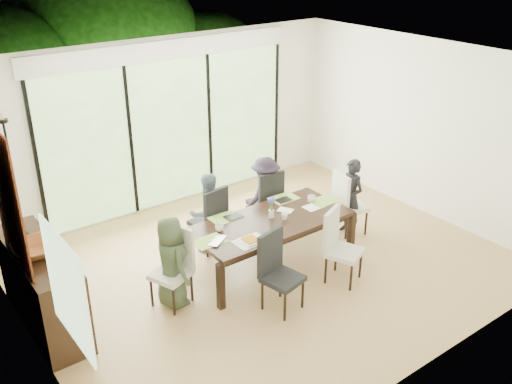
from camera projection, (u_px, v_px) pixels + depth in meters
floor at (267, 266)px, 7.66m from camera, size 6.00×5.00×0.01m
ceiling at (269, 64)px, 6.53m from camera, size 6.00×5.00×0.01m
wall_back at (170, 123)px, 8.92m from camera, size 6.00×0.02×2.70m
wall_front at (434, 258)px, 5.27m from camera, size 6.00×0.02×2.70m
wall_left at (20, 247)px, 5.46m from camera, size 0.02×5.00×2.70m
wall_right at (423, 127)px, 8.73m from camera, size 0.02×5.00×2.70m
glass_doors at (171, 133)px, 8.95m from camera, size 4.20×0.02×2.30m
blinds_header at (166, 50)px, 8.40m from camera, size 4.40×0.06×0.28m
mullion_a at (37, 163)px, 7.80m from camera, size 0.05×0.04×2.30m
mullion_b at (131, 142)px, 8.57m from camera, size 0.05×0.04×2.30m
mullion_c at (209, 125)px, 9.33m from camera, size 0.05×0.04×2.30m
mullion_d at (276, 110)px, 10.09m from camera, size 0.05×0.04×2.30m
side_window at (67, 290)px, 4.55m from camera, size 0.02×0.90×1.00m
deck at (150, 186)px, 10.15m from camera, size 6.00×1.80×0.10m
rail_top at (128, 142)px, 10.48m from camera, size 6.00×0.08×0.06m
foliage_left at (2, 99)px, 9.86m from camera, size 3.20×3.20×3.20m
foliage_mid at (105, 57)px, 11.34m from camera, size 4.00×4.00×4.00m
foliage_right at (204, 79)px, 11.96m from camera, size 2.80×2.80×2.80m
foliage_far at (45, 66)px, 11.38m from camera, size 3.60×3.60×3.60m
table_top at (271, 222)px, 7.44m from camera, size 2.14×0.98×0.05m
table_apron at (271, 227)px, 7.48m from camera, size 1.96×0.80×0.09m
table_leg_fl at (221, 286)px, 6.68m from camera, size 0.08×0.08×0.61m
table_leg_fr at (351, 233)px, 7.86m from camera, size 0.08×0.08×0.61m
table_leg_bl at (184, 256)px, 7.31m from camera, size 0.08×0.08×0.61m
table_leg_br at (310, 210)px, 8.48m from camera, size 0.08×0.08×0.61m
chair_left_end at (170, 269)px, 6.69m from camera, size 0.53×0.53×0.98m
chair_right_end at (351, 202)px, 8.32m from camera, size 0.49×0.49×0.98m
chair_far_left at (207, 217)px, 7.88m from camera, size 0.47×0.47×0.98m
chair_far_right at (264, 199)px, 8.42m from camera, size 0.45×0.45×0.98m
chair_near_left at (283, 273)px, 6.60m from camera, size 0.49×0.49×0.98m
chair_near_right at (345, 247)px, 7.14m from camera, size 0.54×0.54×0.98m
person_left_end at (171, 262)px, 6.66m from camera, size 0.34×0.54×1.15m
person_right_end at (351, 197)px, 8.27m from camera, size 0.35×0.54×1.15m
person_far_left at (208, 213)px, 7.83m from camera, size 0.58×0.41×1.15m
person_far_right at (265, 194)px, 8.37m from camera, size 0.57×0.39×1.15m
placemat_left at (209, 241)px, 6.91m from camera, size 0.39×0.28×0.01m
placemat_right at (324, 201)px, 7.95m from camera, size 0.39×0.28×0.01m
placemat_far_l at (225, 218)px, 7.48m from camera, size 0.39×0.28×0.01m
placemat_far_r at (284, 198)px, 8.02m from camera, size 0.39×0.28×0.01m
placemat_paper at (250, 241)px, 6.91m from camera, size 0.39×0.28×0.01m
tablet_far_l at (233, 217)px, 7.49m from camera, size 0.23×0.16×0.01m
tablet_far_r at (283, 200)px, 7.95m from camera, size 0.21×0.15×0.01m
papers at (313, 207)px, 7.77m from camera, size 0.27×0.20×0.00m
platter_base at (250, 240)px, 6.91m from camera, size 0.23×0.23×0.02m
platter_snacks at (250, 239)px, 6.90m from camera, size 0.18×0.18×0.01m
vase at (271, 214)px, 7.47m from camera, size 0.07×0.07×0.11m
hyacinth_stems at (272, 206)px, 7.43m from camera, size 0.04×0.04×0.14m
hyacinth_blooms at (272, 200)px, 7.39m from camera, size 0.10×0.10×0.10m
laptop at (221, 242)px, 6.89m from camera, size 0.35×0.32×0.02m
cup_a at (220, 228)px, 7.14m from camera, size 0.15×0.15×0.09m
cup_b at (285, 217)px, 7.42m from camera, size 0.13×0.13×0.08m
cup_c at (312, 198)px, 7.92m from camera, size 0.12×0.12×0.09m
book at (283, 213)px, 7.60m from camera, size 0.22×0.24×0.02m
sideboard at (42, 287)px, 6.36m from camera, size 0.48×1.72×0.97m
bowl at (37, 248)px, 6.06m from camera, size 0.51×0.51×0.12m
candlestick_base at (25, 235)px, 6.40m from camera, size 0.11×0.11×0.04m
candlestick_shaft at (14, 180)px, 6.12m from camera, size 0.03×0.03×1.34m
candlestick_pan at (3, 121)px, 5.84m from camera, size 0.11×0.11×0.03m
candle at (2, 115)px, 5.81m from camera, size 0.04×0.04×0.11m
tapestry at (6, 198)px, 5.62m from camera, size 0.02×1.00×1.50m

